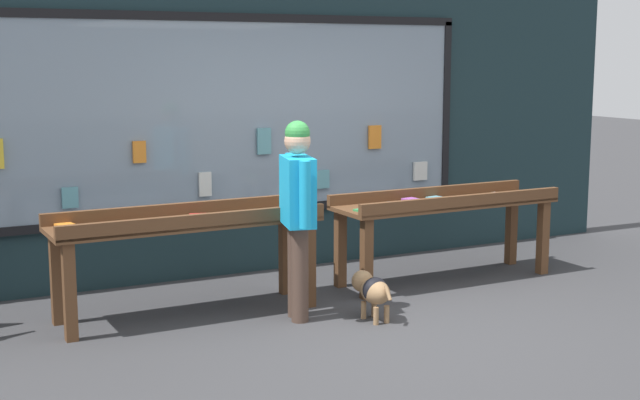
% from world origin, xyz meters
% --- Properties ---
extents(ground_plane, '(40.00, 40.00, 0.00)m').
position_xyz_m(ground_plane, '(0.00, 0.00, 0.00)').
color(ground_plane, '#38383A').
extents(shopfront_facade, '(8.44, 0.29, 3.39)m').
position_xyz_m(shopfront_facade, '(-0.09, 2.39, 1.68)').
color(shopfront_facade, '#192D33').
rests_on(shopfront_facade, ground_plane).
extents(display_table_left, '(2.23, 0.66, 0.90)m').
position_xyz_m(display_table_left, '(-1.29, 1.15, 0.72)').
color(display_table_left, brown).
rests_on(display_table_left, ground_plane).
extents(display_table_right, '(2.23, 0.66, 0.87)m').
position_xyz_m(display_table_right, '(1.29, 1.15, 0.69)').
color(display_table_right, brown).
rests_on(display_table_right, ground_plane).
extents(person_browsing, '(0.32, 0.63, 1.63)m').
position_xyz_m(person_browsing, '(-0.52, 0.63, 0.95)').
color(person_browsing, '#4C382D').
rests_on(person_browsing, ground_plane).
extents(small_dog, '(0.22, 0.53, 0.38)m').
position_xyz_m(small_dog, '(0.01, 0.33, 0.25)').
color(small_dog, '#99724C').
rests_on(small_dog, ground_plane).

